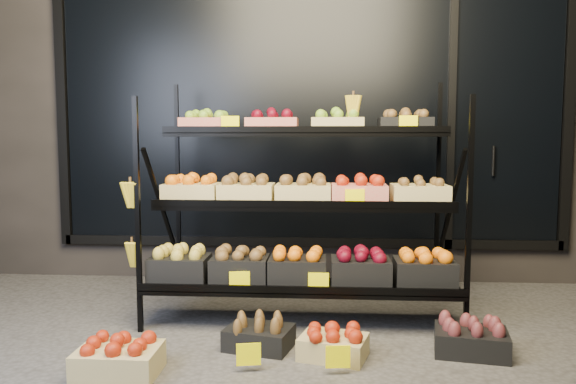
# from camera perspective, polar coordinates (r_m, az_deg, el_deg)

# --- Properties ---
(ground) EXTENTS (24.00, 24.00, 0.00)m
(ground) POSITION_cam_1_polar(r_m,az_deg,el_deg) (3.48, 1.06, -15.37)
(ground) COLOR #514F4C
(ground) RESTS_ON ground
(building) EXTENTS (6.00, 2.08, 3.50)m
(building) POSITION_cam_1_polar(r_m,az_deg,el_deg) (5.86, 2.38, 10.47)
(building) COLOR #2D2826
(building) RESTS_ON ground
(display_rack) EXTENTS (2.18, 1.02, 1.66)m
(display_rack) POSITION_cam_1_polar(r_m,az_deg,el_deg) (3.88, 1.30, -1.21)
(display_rack) COLOR black
(display_rack) RESTS_ON ground
(tag_floor_a) EXTENTS (0.13, 0.01, 0.12)m
(tag_floor_a) POSITION_cam_1_polar(r_m,az_deg,el_deg) (3.11, -4.02, -16.82)
(tag_floor_a) COLOR #FFF200
(tag_floor_a) RESTS_ON ground
(tag_floor_b) EXTENTS (0.13, 0.01, 0.12)m
(tag_floor_b) POSITION_cam_1_polar(r_m,az_deg,el_deg) (3.09, 5.09, -17.02)
(tag_floor_b) COLOR #FFF200
(tag_floor_b) RESTS_ON ground
(floor_crate_left) EXTENTS (0.42, 0.31, 0.21)m
(floor_crate_left) POSITION_cam_1_polar(r_m,az_deg,el_deg) (3.19, -16.83, -15.71)
(floor_crate_left) COLOR tan
(floor_crate_left) RESTS_ON ground
(floor_crate_midleft) EXTENTS (0.43, 0.36, 0.19)m
(floor_crate_midleft) POSITION_cam_1_polar(r_m,az_deg,el_deg) (3.42, -2.95, -14.15)
(floor_crate_midleft) COLOR black
(floor_crate_midleft) RESTS_ON ground
(floor_crate_midright) EXTENTS (0.42, 0.35, 0.19)m
(floor_crate_midright) POSITION_cam_1_polar(r_m,az_deg,el_deg) (3.29, 4.63, -14.98)
(floor_crate_midright) COLOR tan
(floor_crate_midright) RESTS_ON ground
(floor_crate_right) EXTENTS (0.45, 0.37, 0.20)m
(floor_crate_right) POSITION_cam_1_polar(r_m,az_deg,el_deg) (3.50, 18.11, -13.87)
(floor_crate_right) COLOR black
(floor_crate_right) RESTS_ON ground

